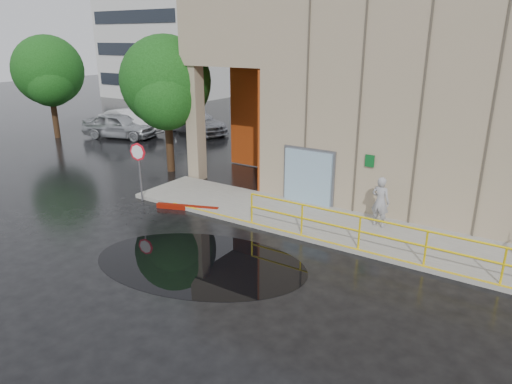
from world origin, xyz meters
TOP-DOWN VIEW (x-y plane):
  - ground at (0.00, 0.00)m, footprint 120.00×120.00m
  - sidewalk at (4.00, 4.50)m, footprint 20.00×3.00m
  - building at (5.10, 10.98)m, footprint 20.00×10.17m
  - guardrail at (4.25, 3.15)m, footprint 9.56×0.06m
  - distant_building at (-28.00, 27.98)m, footprint 12.00×8.08m
  - person at (3.24, 5.14)m, footprint 0.68×0.50m
  - stop_sign at (-5.50, 2.86)m, footprint 0.70×0.14m
  - red_curb at (-3.35, 3.10)m, footprint 2.32×0.99m
  - puddle at (-0.25, 0.07)m, footprint 7.03×5.35m
  - car_a at (-15.53, 10.56)m, footprint 5.02×3.12m
  - car_b at (-16.00, 11.93)m, footprint 4.97×2.15m
  - car_c at (-12.48, 14.45)m, footprint 5.49×3.16m
  - tree_near at (-7.36, 6.52)m, footprint 4.12×4.13m
  - tree_far at (-18.85, 8.36)m, footprint 4.23×4.23m

SIDE VIEW (x-z plane):
  - ground at x=0.00m, z-range 0.00..0.00m
  - puddle at x=-0.25m, z-range 0.00..0.01m
  - sidewalk at x=4.00m, z-range 0.00..0.15m
  - red_curb at x=-3.35m, z-range 0.00..0.18m
  - guardrail at x=4.25m, z-range 0.16..1.19m
  - car_c at x=-12.48m, z-range 0.00..1.50m
  - car_b at x=-16.00m, z-range 0.00..1.59m
  - car_a at x=-15.53m, z-range 0.00..1.59m
  - person at x=3.24m, z-range 0.15..1.85m
  - stop_sign at x=-5.50m, z-range 0.55..2.89m
  - tree_far at x=-18.85m, z-range 0.87..7.17m
  - tree_near at x=-7.36m, z-range 0.91..7.19m
  - building at x=5.10m, z-range 0.21..8.21m
  - distant_building at x=-28.00m, z-range 0.00..15.00m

